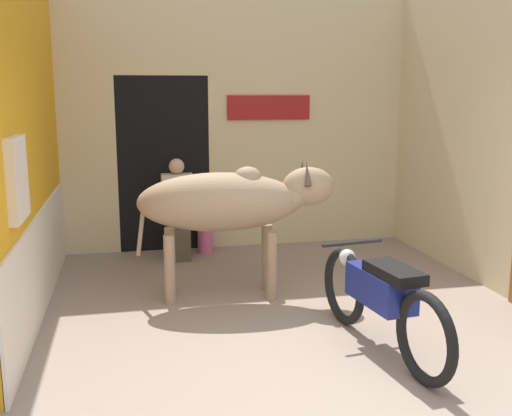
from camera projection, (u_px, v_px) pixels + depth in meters
ground_plane at (336, 378)px, 4.45m from camera, size 30.00×30.00×0.00m
wall_left_shopfront at (23, 139)px, 5.55m from camera, size 0.25×4.01×3.44m
wall_back_with_doorway at (205, 137)px, 8.19m from camera, size 4.63×0.94×3.44m
wall_right_with_door at (489, 130)px, 6.49m from camera, size 0.22×4.01×3.44m
cow at (231, 202)px, 6.09m from camera, size 2.05×0.78×1.42m
motorcycle_near at (380, 297)px, 4.86m from camera, size 0.58×1.95×0.80m
shopkeeper_seated at (178, 207)px, 7.52m from camera, size 0.39×0.33×1.28m
plastic_stool at (205, 234)px, 7.88m from camera, size 0.29×0.29×0.47m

